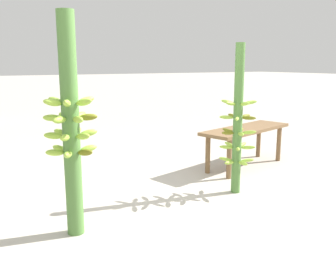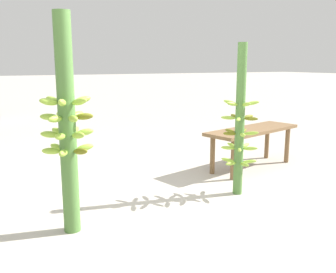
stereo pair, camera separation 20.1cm
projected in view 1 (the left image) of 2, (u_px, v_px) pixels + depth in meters
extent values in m
plane|color=#B2AA9E|center=(170.00, 215.00, 3.35)|extent=(80.00, 80.00, 0.00)
cylinder|color=#4C7A38|center=(71.00, 127.00, 2.83)|extent=(0.13, 0.13, 1.71)
ellipsoid|color=#93BC3D|center=(84.00, 102.00, 2.74)|extent=(0.13, 0.15, 0.08)
ellipsoid|color=#93BC3D|center=(86.00, 100.00, 2.86)|extent=(0.15, 0.07, 0.08)
ellipsoid|color=#93BC3D|center=(72.00, 100.00, 2.92)|extent=(0.11, 0.15, 0.08)
ellipsoid|color=#93BC3D|center=(56.00, 101.00, 2.84)|extent=(0.13, 0.15, 0.08)
ellipsoid|color=#93BC3D|center=(52.00, 103.00, 2.71)|extent=(0.15, 0.07, 0.08)
ellipsoid|color=#93BC3D|center=(67.00, 103.00, 2.66)|extent=(0.11, 0.15, 0.08)
ellipsoid|color=#93BC3D|center=(78.00, 120.00, 2.71)|extent=(0.07, 0.15, 0.06)
ellipsoid|color=#656718|center=(88.00, 117.00, 2.83)|extent=(0.15, 0.10, 0.06)
ellipsoid|color=#93BC3D|center=(80.00, 115.00, 2.93)|extent=(0.14, 0.13, 0.06)
ellipsoid|color=#93BC3D|center=(63.00, 116.00, 2.91)|extent=(0.07, 0.15, 0.06)
ellipsoid|color=#93BC3D|center=(52.00, 118.00, 2.79)|extent=(0.15, 0.10, 0.06)
ellipsoid|color=#93BC3D|center=(59.00, 120.00, 2.69)|extent=(0.14, 0.13, 0.06)
ellipsoid|color=#93BC3D|center=(53.00, 136.00, 2.79)|extent=(0.15, 0.07, 0.07)
ellipsoid|color=#93BC3D|center=(65.00, 138.00, 2.71)|extent=(0.13, 0.15, 0.07)
ellipsoid|color=#93BC3D|center=(83.00, 136.00, 2.76)|extent=(0.10, 0.15, 0.07)
ellipsoid|color=#93BC3D|center=(88.00, 133.00, 2.89)|extent=(0.15, 0.07, 0.07)
ellipsoid|color=#93BC3D|center=(77.00, 131.00, 2.97)|extent=(0.13, 0.15, 0.07)
ellipsoid|color=#93BC3D|center=(60.00, 132.00, 2.91)|extent=(0.10, 0.15, 0.07)
ellipsoid|color=#93BC3D|center=(89.00, 149.00, 2.93)|extent=(0.14, 0.05, 0.07)
ellipsoid|color=#93BC3D|center=(76.00, 147.00, 2.99)|extent=(0.11, 0.15, 0.07)
ellipsoid|color=#93BC3D|center=(59.00, 149.00, 2.92)|extent=(0.12, 0.15, 0.07)
ellipsoid|color=#93BC3D|center=(55.00, 153.00, 2.80)|extent=(0.14, 0.05, 0.07)
ellipsoid|color=#93BC3D|center=(68.00, 155.00, 2.73)|extent=(0.11, 0.15, 0.07)
ellipsoid|color=#656718|center=(85.00, 152.00, 2.80)|extent=(0.12, 0.15, 0.07)
cylinder|color=#4C7A38|center=(238.00, 120.00, 3.79)|extent=(0.09, 0.09, 1.53)
ellipsoid|color=#93BC3D|center=(250.00, 103.00, 3.76)|extent=(0.15, 0.10, 0.06)
ellipsoid|color=#656718|center=(239.00, 102.00, 3.86)|extent=(0.13, 0.13, 0.06)
ellipsoid|color=#93BC3D|center=(228.00, 102.00, 3.81)|extent=(0.10, 0.15, 0.06)
ellipsoid|color=#93BC3D|center=(231.00, 103.00, 3.68)|extent=(0.16, 0.06, 0.06)
ellipsoid|color=#93BC3D|center=(245.00, 104.00, 3.65)|extent=(0.06, 0.16, 0.06)
ellipsoid|color=#93BC3D|center=(237.00, 119.00, 3.67)|extent=(0.13, 0.13, 0.04)
ellipsoid|color=#656718|center=(249.00, 118.00, 3.72)|extent=(0.10, 0.15, 0.04)
ellipsoid|color=#656718|center=(245.00, 116.00, 3.85)|extent=(0.15, 0.06, 0.04)
ellipsoid|color=#656718|center=(232.00, 116.00, 3.89)|extent=(0.06, 0.15, 0.04)
ellipsoid|color=#93BC3D|center=(226.00, 117.00, 3.77)|extent=(0.15, 0.10, 0.04)
ellipsoid|color=#93BC3D|center=(241.00, 134.00, 3.70)|extent=(0.09, 0.15, 0.05)
ellipsoid|color=#93BC3D|center=(249.00, 132.00, 3.79)|extent=(0.14, 0.13, 0.05)
ellipsoid|color=#656718|center=(241.00, 130.00, 3.91)|extent=(0.15, 0.11, 0.05)
ellipsoid|color=#656718|center=(228.00, 131.00, 3.89)|extent=(0.07, 0.15, 0.05)
ellipsoid|color=#656718|center=(228.00, 133.00, 3.76)|extent=(0.15, 0.05, 0.05)
ellipsoid|color=#93BC3D|center=(242.00, 145.00, 3.93)|extent=(0.15, 0.08, 0.05)
ellipsoid|color=#93BC3D|center=(229.00, 144.00, 3.94)|extent=(0.04, 0.15, 0.05)
ellipsoid|color=#93BC3D|center=(226.00, 147.00, 3.81)|extent=(0.15, 0.08, 0.05)
ellipsoid|color=#93BC3D|center=(238.00, 149.00, 3.73)|extent=(0.12, 0.14, 0.05)
ellipsoid|color=#93BC3D|center=(248.00, 147.00, 3.80)|extent=(0.12, 0.14, 0.05)
ellipsoid|color=#93BC3D|center=(237.00, 158.00, 3.98)|extent=(0.13, 0.14, 0.05)
ellipsoid|color=#93BC3D|center=(226.00, 159.00, 3.93)|extent=(0.11, 0.15, 0.05)
ellipsoid|color=#93BC3D|center=(229.00, 163.00, 3.79)|extent=(0.15, 0.07, 0.05)
ellipsoid|color=#93BC3D|center=(243.00, 163.00, 3.76)|extent=(0.05, 0.15, 0.05)
ellipsoid|color=#93BC3D|center=(247.00, 160.00, 3.88)|extent=(0.15, 0.09, 0.05)
cube|color=brown|center=(246.00, 129.00, 4.81)|extent=(1.48, 0.78, 0.04)
cylinder|color=brown|center=(208.00, 154.00, 4.57)|extent=(0.06, 0.06, 0.48)
cylinder|color=brown|center=(259.00, 140.00, 5.38)|extent=(0.06, 0.06, 0.48)
cylinder|color=brown|center=(229.00, 159.00, 4.35)|extent=(0.06, 0.06, 0.48)
cylinder|color=brown|center=(279.00, 144.00, 5.16)|extent=(0.06, 0.06, 0.48)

